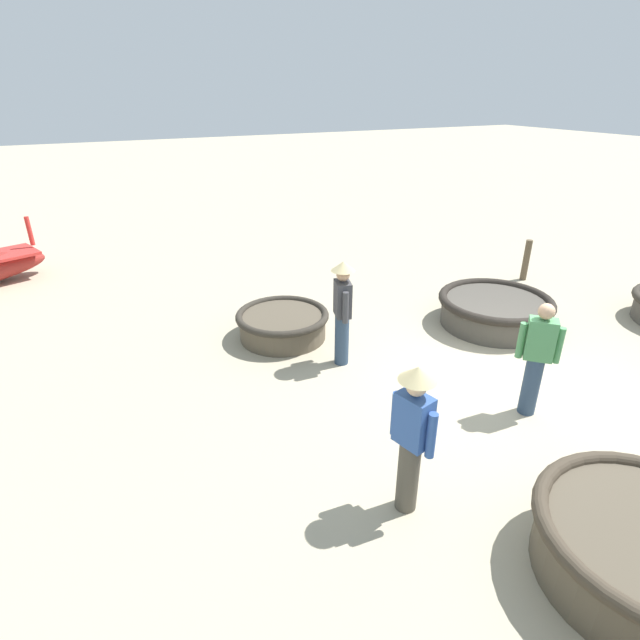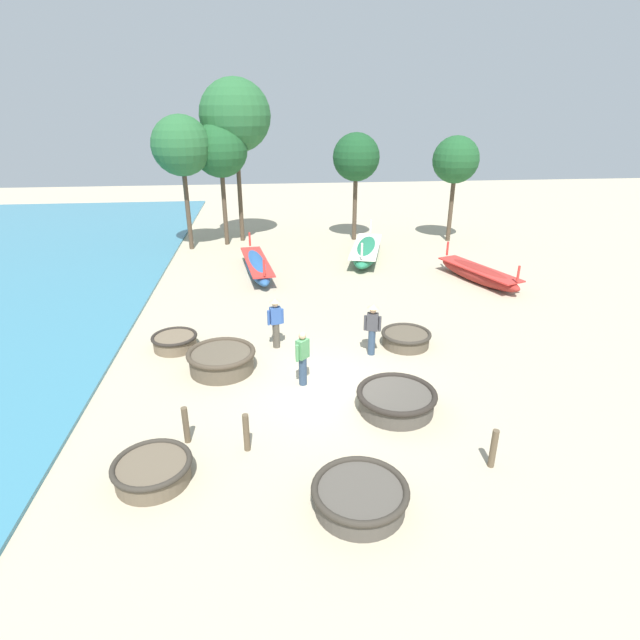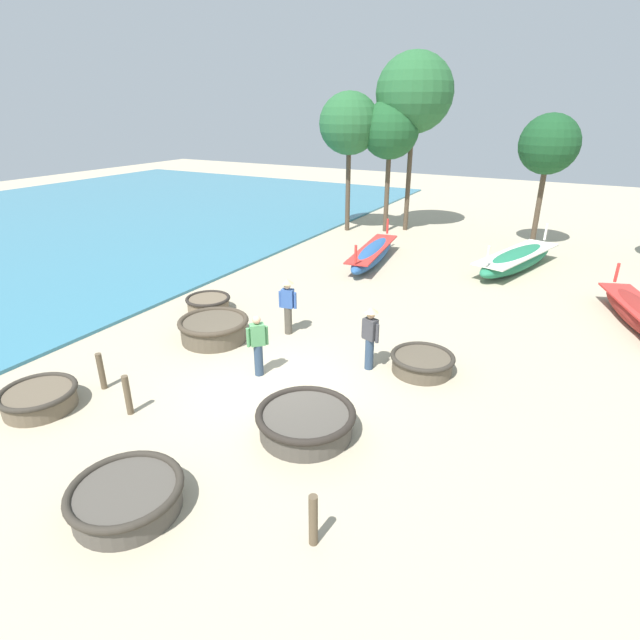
# 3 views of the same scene
# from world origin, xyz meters

# --- Properties ---
(ground_plane) EXTENTS (80.00, 80.00, 0.00)m
(ground_plane) POSITION_xyz_m (0.00, 0.00, 0.00)
(ground_plane) COLOR tan
(coracle_nearest) EXTENTS (1.42, 1.42, 0.47)m
(coracle_nearest) POSITION_xyz_m (-4.46, 2.90, 0.26)
(coracle_nearest) COLOR brown
(coracle_nearest) RESTS_ON ground
(coracle_tilted) EXTENTS (1.62, 1.62, 0.48)m
(coracle_tilted) POSITION_xyz_m (-3.95, -3.28, 0.26)
(coracle_tilted) COLOR brown
(coracle_tilted) RESTS_ON ground
(coracle_weathered) EXTENTS (1.87, 1.87, 0.51)m
(coracle_weathered) POSITION_xyz_m (0.09, -4.48, 0.28)
(coracle_weathered) COLOR #4C473F
(coracle_weathered) RESTS_ON ground
(coracle_beside_post) EXTENTS (1.59, 1.59, 0.47)m
(coracle_beside_post) POSITION_xyz_m (2.85, 2.32, 0.26)
(coracle_beside_post) COLOR brown
(coracle_beside_post) RESTS_ON ground
(coracle_upturned) EXTENTS (1.97, 1.97, 0.64)m
(coracle_upturned) POSITION_xyz_m (-2.88, 1.29, 0.35)
(coracle_upturned) COLOR brown
(coracle_upturned) RESTS_ON ground
(coracle_far_right) EXTENTS (2.02, 2.02, 0.56)m
(coracle_far_right) POSITION_xyz_m (1.61, -1.29, 0.31)
(coracle_far_right) COLOR #4C473F
(coracle_far_right) RESTS_ON ground
(long_boat_red_hull) EXTENTS (1.64, 5.45, 1.37)m
(long_boat_red_hull) POSITION_xyz_m (-1.92, 10.36, 0.39)
(long_boat_red_hull) COLOR #285693
(long_boat_red_hull) RESTS_ON ground
(long_boat_white_hull) EXTENTS (2.49, 4.70, 1.32)m
(long_boat_white_hull) POSITION_xyz_m (7.68, 8.16, 0.38)
(long_boat_white_hull) COLOR maroon
(long_boat_white_hull) RESTS_ON ground
(long_boat_green_hull) EXTENTS (2.72, 5.75, 1.46)m
(long_boat_green_hull) POSITION_xyz_m (3.53, 12.29, 0.42)
(long_boat_green_hull) COLOR #237551
(long_boat_green_hull) RESTS_ON ground
(fisherman_by_coracle) EXTENTS (0.52, 0.36, 1.67)m
(fisherman_by_coracle) POSITION_xyz_m (-1.27, 2.66, 0.96)
(fisherman_by_coracle) COLOR #4C473D
(fisherman_by_coracle) RESTS_ON ground
(fisherman_with_hat) EXTENTS (0.40, 0.40, 1.57)m
(fisherman_with_hat) POSITION_xyz_m (-0.61, 0.25, 0.84)
(fisherman_with_hat) COLOR #2D425B
(fisherman_with_hat) RESTS_ON ground
(fisherman_crouching) EXTENTS (0.51, 0.36, 1.67)m
(fisherman_crouching) POSITION_xyz_m (1.63, 1.83, 0.96)
(fisherman_crouching) COLOR #2D425B
(fisherman_crouching) RESTS_ON ground
(mooring_post_mid_beach) EXTENTS (0.14, 0.14, 0.92)m
(mooring_post_mid_beach) POSITION_xyz_m (-2.08, -2.48, 0.46)
(mooring_post_mid_beach) COLOR brown
(mooring_post_mid_beach) RESTS_ON ground
(mooring_post_inland) EXTENTS (0.14, 0.14, 0.91)m
(mooring_post_inland) POSITION_xyz_m (3.09, -3.61, 0.45)
(mooring_post_inland) COLOR brown
(mooring_post_inland) RESTS_ON ground
(mooring_post_shoreline) EXTENTS (0.14, 0.14, 0.91)m
(mooring_post_shoreline) POSITION_xyz_m (-3.44, -2.04, 0.45)
(mooring_post_shoreline) COLOR brown
(mooring_post_shoreline) RESTS_ON ground
(tree_center) EXTENTS (2.57, 2.57, 5.85)m
(tree_center) POSITION_xyz_m (3.63, 16.35, 4.53)
(tree_center) COLOR #4C3D2D
(tree_center) RESTS_ON ground
(tree_right_mid) EXTENTS (2.82, 2.82, 6.44)m
(tree_right_mid) POSITION_xyz_m (-3.62, 16.03, 4.99)
(tree_right_mid) COLOR #4C3D2D
(tree_right_mid) RESTS_ON ground
(tree_rightmost) EXTENTS (3.75, 3.75, 8.54)m
(tree_rightmost) POSITION_xyz_m (-2.79, 16.83, 6.64)
(tree_rightmost) COLOR #4C3D2D
(tree_rightmost) RESTS_ON ground
(tree_leftmost) EXTENTS (2.50, 2.50, 5.70)m
(tree_leftmost) POSITION_xyz_m (8.94, 15.49, 4.42)
(tree_leftmost) COLOR #4C3D2D
(tree_leftmost) RESTS_ON ground
(tree_left_mid) EXTENTS (2.98, 2.98, 6.78)m
(tree_left_mid) POSITION_xyz_m (-5.47, 15.26, 5.26)
(tree_left_mid) COLOR #4C3D2D
(tree_left_mid) RESTS_ON ground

